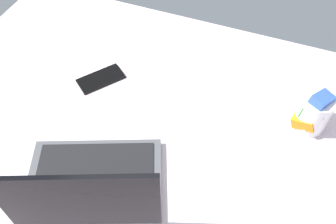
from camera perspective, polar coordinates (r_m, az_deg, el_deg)
laptop at (r=89.91cm, az=-11.87°, el=-11.11°), size 39.26×33.81×23.00cm
snack_cup at (r=105.64cm, az=21.59°, el=-0.05°), size 9.71×9.47×13.57cm
cell_phone at (r=116.07cm, az=-10.40°, el=5.11°), size 13.87×15.27×0.80cm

